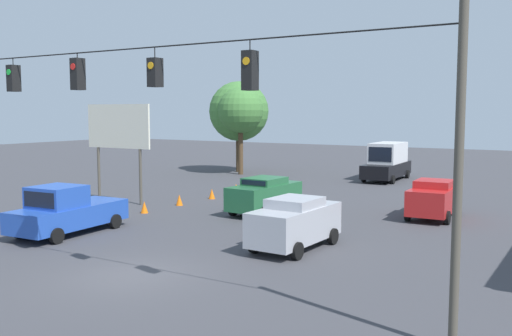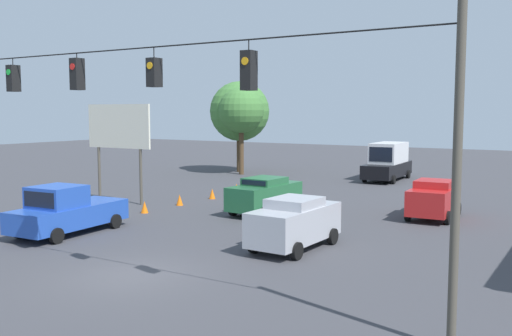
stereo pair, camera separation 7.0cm
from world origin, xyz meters
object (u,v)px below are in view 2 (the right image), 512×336
at_px(traffic_cone_fourth, 180,200).
at_px(traffic_cone_fifth, 212,194).
at_px(roadside_billboard, 119,131).
at_px(traffic_cone_farthest, 236,188).
at_px(sedan_green_withflow_mid, 265,195).
at_px(traffic_cone_second, 105,216).
at_px(overhead_signal_span, 116,121).
at_px(sedan_silver_crossing_near, 295,222).
at_px(traffic_cone_third, 145,207).
at_px(sedan_red_oncoming_far, 434,198).
at_px(tree_horizon_right, 241,111).
at_px(pickup_truck_blue_parked_shoulder, 66,211).
at_px(tree_horizon_left, 240,111).
at_px(traffic_cone_nearest, 49,227).
at_px(pedestrian, 84,202).
at_px(box_truck_black_withflow_deep, 388,162).

xyz_separation_m(traffic_cone_fourth, traffic_cone_fifth, (-0.14, -2.89, 0.00)).
bearing_deg(roadside_billboard, traffic_cone_farthest, -119.28).
relative_size(traffic_cone_farthest, roadside_billboard, 0.11).
bearing_deg(sedan_green_withflow_mid, traffic_cone_second, 50.21).
bearing_deg(traffic_cone_second, overhead_signal_span, 139.05).
bearing_deg(traffic_cone_fourth, sedan_silver_crossing_near, 151.25).
relative_size(traffic_cone_fourth, traffic_cone_fifth, 1.00).
relative_size(sedan_silver_crossing_near, traffic_cone_third, 7.27).
distance_m(sedan_red_oncoming_far, sedan_green_withflow_mid, 8.39).
relative_size(overhead_signal_span, tree_horizon_right, 2.80).
relative_size(overhead_signal_span, pickup_truck_blue_parked_shoulder, 3.77).
xyz_separation_m(roadside_billboard, tree_horizon_left, (3.36, -17.72, 1.14)).
bearing_deg(traffic_cone_fifth, overhead_signal_span, 116.03).
height_order(pickup_truck_blue_parked_shoulder, sedan_silver_crossing_near, pickup_truck_blue_parked_shoulder).
bearing_deg(traffic_cone_nearest, traffic_cone_third, -89.18).
relative_size(traffic_cone_nearest, traffic_cone_fifth, 1.00).
relative_size(traffic_cone_third, traffic_cone_farthest, 1.00).
height_order(pedestrian, tree_horizon_right, tree_horizon_right).
bearing_deg(traffic_cone_third, pickup_truck_blue_parked_shoulder, 96.69).
xyz_separation_m(traffic_cone_second, tree_horizon_right, (5.96, -20.91, 4.99)).
bearing_deg(traffic_cone_farthest, overhead_signal_span, 112.63).
bearing_deg(tree_horizon_left, sedan_green_withflow_mid, 126.85).
xyz_separation_m(traffic_cone_fourth, tree_horizon_left, (7.00, -16.79, 4.93)).
height_order(overhead_signal_span, traffic_cone_second, overhead_signal_span).
xyz_separation_m(sedan_silver_crossing_near, roadside_billboard, (13.81, -4.65, 3.08)).
distance_m(traffic_cone_fifth, pedestrian, 8.45).
height_order(traffic_cone_nearest, roadside_billboard, roadside_billboard).
bearing_deg(traffic_cone_nearest, tree_horizon_left, -74.55).
distance_m(sedan_red_oncoming_far, traffic_cone_fifth, 12.97).
relative_size(sedan_red_oncoming_far, traffic_cone_fifth, 6.94).
bearing_deg(traffic_cone_second, tree_horizon_right, -74.09).
relative_size(sedan_green_withflow_mid, pickup_truck_blue_parked_shoulder, 0.86).
xyz_separation_m(sedan_red_oncoming_far, traffic_cone_farthest, (13.02, -2.10, -0.67)).
height_order(traffic_cone_third, traffic_cone_fourth, same).
bearing_deg(sedan_green_withflow_mid, traffic_cone_third, 30.76).
bearing_deg(tree_horizon_left, pickup_truck_blue_parked_shoulder, 106.91).
height_order(overhead_signal_span, box_truck_black_withflow_deep, overhead_signal_span).
height_order(sedan_green_withflow_mid, traffic_cone_fourth, sedan_green_withflow_mid).
xyz_separation_m(sedan_red_oncoming_far, pedestrian, (14.72, 8.90, -0.19)).
bearing_deg(overhead_signal_span, box_truck_black_withflow_deep, -87.20).
height_order(overhead_signal_span, tree_horizon_left, tree_horizon_left).
bearing_deg(pedestrian, overhead_signal_span, 143.58).
height_order(overhead_signal_span, pedestrian, overhead_signal_span).
bearing_deg(traffic_cone_third, pedestrian, 56.76).
bearing_deg(tree_horizon_left, roadside_billboard, 100.74).
bearing_deg(traffic_cone_fifth, sedan_red_oncoming_far, -177.09).
distance_m(sedan_green_withflow_mid, traffic_cone_nearest, 10.58).
distance_m(box_truck_black_withflow_deep, traffic_cone_fourth, 18.67).
distance_m(box_truck_black_withflow_deep, traffic_cone_third, 21.37).
bearing_deg(pedestrian, box_truck_black_withflow_deep, -108.35).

